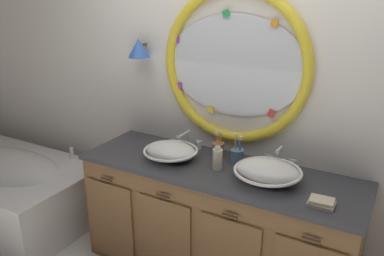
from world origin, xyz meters
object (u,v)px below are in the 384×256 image
object	(u,v)px
sink_basin_right	(268,171)
folded_hand_towel	(322,202)
bathtub	(6,185)
soap_dispenser	(217,159)
sink_basin_left	(171,151)
toothbrush_holder_right	(237,156)
toothbrush_holder_left	(218,149)

from	to	relation	value
sink_basin_right	folded_hand_towel	world-z (taller)	sink_basin_right
bathtub	soap_dispenser	xyz separation A→B (m)	(1.98, 0.25, 0.60)
sink_basin_left	toothbrush_holder_right	world-z (taller)	toothbrush_holder_right
bathtub	sink_basin_left	world-z (taller)	sink_basin_left
sink_basin_right	soap_dispenser	xyz separation A→B (m)	(-0.35, 0.01, 0.01)
sink_basin_left	bathtub	bearing A→B (deg)	-171.64
sink_basin_right	toothbrush_holder_left	bearing A→B (deg)	156.17
toothbrush_holder_left	folded_hand_towel	world-z (taller)	toothbrush_holder_left
bathtub	folded_hand_towel	world-z (taller)	folded_hand_towel
toothbrush_holder_left	soap_dispenser	bearing A→B (deg)	-64.92
folded_hand_towel	sink_basin_left	bearing A→B (deg)	173.18
bathtub	toothbrush_holder_left	bearing A→B (deg)	12.83
toothbrush_holder_right	folded_hand_towel	bearing A→B (deg)	-24.20
bathtub	sink_basin_right	xyz separation A→B (m)	(2.34, 0.24, 0.59)
toothbrush_holder_left	folded_hand_towel	bearing A→B (deg)	-21.95
toothbrush_holder_right	soap_dispenser	xyz separation A→B (m)	(-0.08, -0.15, 0.02)
bathtub	sink_basin_right	size ratio (longest dim) A/B	3.80
sink_basin_left	sink_basin_right	xyz separation A→B (m)	(0.72, 0.00, 0.01)
toothbrush_holder_left	soap_dispenser	world-z (taller)	toothbrush_holder_left
soap_dispenser	sink_basin_right	bearing A→B (deg)	-1.25
bathtub	toothbrush_holder_left	world-z (taller)	toothbrush_holder_left
toothbrush_holder_right	soap_dispenser	bearing A→B (deg)	-117.60
sink_basin_left	toothbrush_holder_left	xyz separation A→B (m)	(0.28, 0.19, -0.00)
soap_dispenser	folded_hand_towel	xyz separation A→B (m)	(0.71, -0.14, -0.06)
toothbrush_holder_right	bathtub	bearing A→B (deg)	-169.16
toothbrush_holder_left	soap_dispenser	distance (m)	0.21
sink_basin_right	toothbrush_holder_right	size ratio (longest dim) A/B	1.99
toothbrush_holder_right	folded_hand_towel	world-z (taller)	toothbrush_holder_right
sink_basin_left	toothbrush_holder_right	size ratio (longest dim) A/B	1.82
bathtub	toothbrush_holder_right	bearing A→B (deg)	10.84
toothbrush_holder_left	toothbrush_holder_right	size ratio (longest dim) A/B	0.93
sink_basin_left	sink_basin_right	world-z (taller)	sink_basin_right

